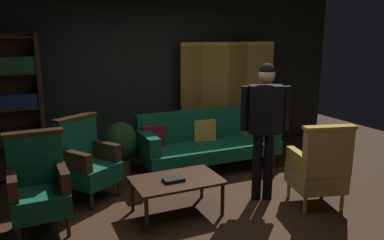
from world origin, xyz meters
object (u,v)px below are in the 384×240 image
coffee_table (177,183)px  potted_plant (120,145)px  folding_screen (226,95)px  armchair_gilt_accent (319,168)px  standing_figure (265,119)px  book_black_cloth (174,180)px  velvet_couch (207,140)px  bookshelf (8,105)px  armchair_wing_left (39,185)px  armchair_wing_right (87,161)px

coffee_table → potted_plant: 1.48m
folding_screen → potted_plant: size_ratio=2.36×
armchair_gilt_accent → standing_figure: size_ratio=0.61×
armchair_gilt_accent → potted_plant: armchair_gilt_accent is taller
standing_figure → book_black_cloth: standing_figure is taller
book_black_cloth → folding_screen: bearing=48.0°
folding_screen → potted_plant: bearing=-166.5°
standing_figure → potted_plant: standing_figure is taller
potted_plant → velvet_couch: bearing=-10.0°
bookshelf → coffee_table: bearing=-49.1°
bookshelf → standing_figure: 3.48m
potted_plant → armchair_wing_left: bearing=-134.4°
folding_screen → coffee_table: bearing=-131.7°
coffee_table → armchair_wing_right: size_ratio=0.96×
armchair_wing_left → armchair_wing_right: size_ratio=1.00×
standing_figure → potted_plant: size_ratio=2.11×
armchair_wing_left → book_black_cloth: size_ratio=4.46×
folding_screen → potted_plant: (-2.01, -0.48, -0.52)m
armchair_wing_left → standing_figure: (2.57, -0.33, 0.54)m
armchair_gilt_accent → book_black_cloth: armchair_gilt_accent is taller
armchair_wing_left → potted_plant: 1.65m
folding_screen → velvet_couch: size_ratio=0.90×
potted_plant → book_black_cloth: (0.24, -1.49, -0.03)m
armchair_wing_right → potted_plant: (0.56, 0.57, -0.03)m
armchair_wing_right → potted_plant: size_ratio=1.29×
armchair_gilt_accent → velvet_couch: bearing=108.9°
folding_screen → velvet_couch: 1.14m
armchair_wing_right → standing_figure: 2.25m
velvet_couch → armchair_gilt_accent: bearing=-71.1°
coffee_table → book_black_cloth: 0.10m
bookshelf → potted_plant: bookshelf is taller
armchair_gilt_accent → potted_plant: 2.74m
velvet_couch → coffee_table: velvet_couch is taller
bookshelf → folding_screen: bearing=-0.5°
bookshelf → armchair_wing_right: size_ratio=1.97×
armchair_wing_left → coffee_table: bearing=-10.5°
folding_screen → coffee_table: size_ratio=1.90×
velvet_couch → armchair_wing_right: (-1.85, -0.35, 0.04)m
armchair_wing_left → velvet_couch: bearing=21.3°
coffee_table → standing_figure: 1.30m
coffee_table → book_black_cloth: (-0.05, -0.04, 0.07)m
armchair_wing_right → standing_figure: (1.98, -0.94, 0.54)m
standing_figure → coffee_table: bearing=176.7°
velvet_couch → coffee_table: 1.58m
armchair_wing_left → armchair_gilt_accent: bearing=-14.7°
velvet_couch → armchair_gilt_accent: armchair_gilt_accent is taller
standing_figure → armchair_gilt_accent: bearing=-44.7°
folding_screen → armchair_wing_left: folding_screen is taller
velvet_couch → coffee_table: (-1.00, -1.22, -0.08)m
armchair_wing_left → book_black_cloth: (1.39, -0.31, -0.05)m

